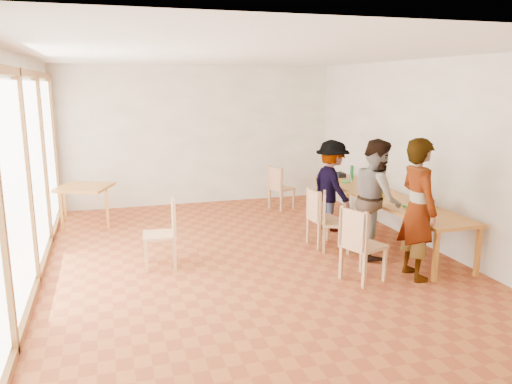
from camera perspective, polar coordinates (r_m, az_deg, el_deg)
ground at (r=7.54m, az=-0.69°, el=-7.98°), size 8.00×8.00×0.00m
wall_back at (r=11.03m, az=-6.54°, el=6.42°), size 6.00×0.10×3.00m
wall_front at (r=3.59m, az=17.42°, el=-6.30°), size 6.00×0.10×3.00m
wall_right at (r=8.49m, az=19.18°, el=4.08°), size 0.10×8.00×3.00m
window_wall at (r=6.96m, az=-24.86°, el=1.96°), size 0.10×8.00×3.00m
ceiling at (r=7.08m, az=-0.76°, el=15.60°), size 6.00×8.00×0.04m
communal_table at (r=8.75m, az=14.29°, el=-0.69°), size 0.80×4.00×0.75m
side_table at (r=9.82m, az=-19.05°, el=0.20°), size 0.90×0.90×0.75m
chair_near at (r=6.75m, az=11.64°, el=-5.08°), size 0.61×0.61×0.54m
chair_mid at (r=7.98m, az=8.45°, el=-2.65°), size 0.57×0.57×0.50m
chair_far at (r=8.14m, az=7.20°, el=-2.25°), size 0.48×0.48×0.50m
chair_empty at (r=10.50m, az=2.58°, el=1.00°), size 0.56×0.56×0.49m
chair_spare at (r=7.29m, az=-10.17°, el=-3.80°), size 0.50×0.50×0.53m
person_near at (r=7.04m, az=18.02°, el=-1.87°), size 0.50×0.73×1.92m
person_mid at (r=7.81m, az=13.62°, el=-0.68°), size 0.92×1.04×1.81m
person_far at (r=9.03m, az=8.64°, el=0.70°), size 0.69×1.10×1.64m
laptop_near at (r=7.66m, az=18.61°, el=-1.96°), size 0.30×0.31×0.22m
laptop_mid at (r=8.02m, az=17.70°, el=-1.29°), size 0.24×0.27×0.21m
laptop_far at (r=9.80m, az=10.46°, el=1.45°), size 0.27×0.29×0.20m
yellow_mug at (r=8.71m, az=14.29°, el=-0.13°), size 0.13×0.13×0.09m
green_bottle at (r=10.04m, az=10.89°, el=2.19°), size 0.07×0.07×0.28m
clear_glass at (r=9.64m, az=13.15°, el=1.10°), size 0.07×0.07×0.09m
condiment_cup at (r=10.18m, az=7.73°, el=1.80°), size 0.08×0.08×0.06m
pink_phone at (r=9.15m, az=13.18°, el=0.28°), size 0.05×0.10×0.01m
black_pouch at (r=10.29m, az=9.56°, el=1.95°), size 0.16×0.26×0.09m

